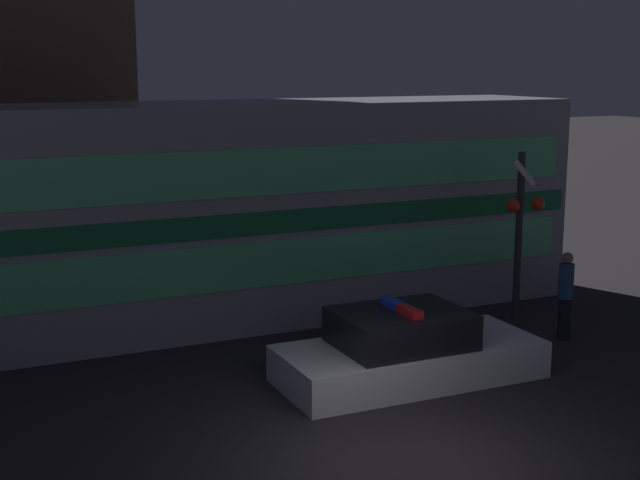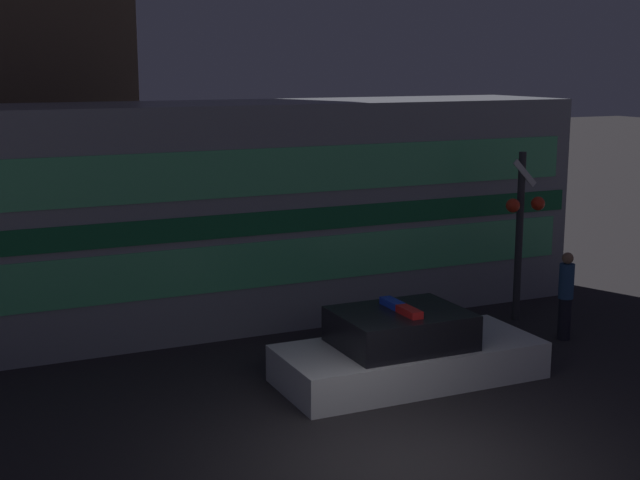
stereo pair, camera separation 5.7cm
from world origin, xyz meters
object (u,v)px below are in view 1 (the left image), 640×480
Objects in this scene: pedestrian at (565,295)px; train at (247,211)px; police_car at (407,352)px; crossing_signal_near at (521,224)px.

train is at bearing 140.05° from pedestrian.
police_car is at bearing -170.33° from pedestrian.
crossing_signal_near is at bearing 28.96° from police_car.
crossing_signal_near is (0.00, 1.43, 1.13)m from pedestrian.
police_car is (1.01, -4.73, -1.73)m from train.
crossing_signal_near is (4.87, -2.65, -0.21)m from train.
police_car is at bearing -151.63° from crossing_signal_near.
train reaches higher than pedestrian.
train is 5.13m from police_car.
pedestrian is 0.49× the size of crossing_signal_near.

